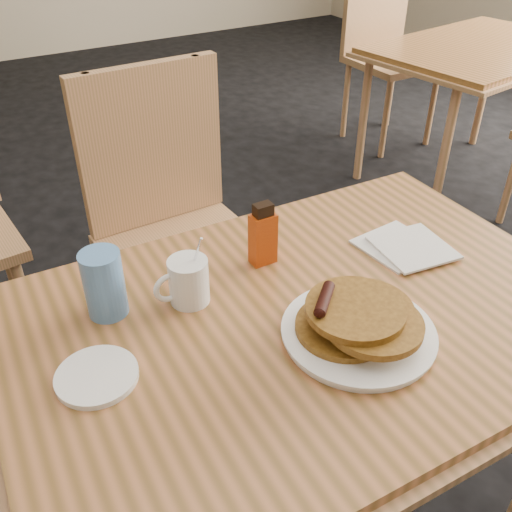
# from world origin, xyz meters

# --- Properties ---
(floor) EXTENTS (10.00, 10.00, 0.00)m
(floor) POSITION_xyz_m (0.00, 0.00, 0.00)
(floor) COLOR black
(floor) RESTS_ON ground
(main_table) EXTENTS (1.28, 0.89, 0.75)m
(main_table) POSITION_xyz_m (0.05, -0.06, 0.71)
(main_table) COLOR #AE6A3E
(main_table) RESTS_ON floor
(neighbor_table) EXTENTS (1.25, 0.93, 0.75)m
(neighbor_table) POSITION_xyz_m (2.02, 1.19, 0.71)
(neighbor_table) COLOR #AE6A3E
(neighbor_table) RESTS_ON floor
(chair_main_far) EXTENTS (0.48, 0.48, 1.03)m
(chair_main_far) POSITION_xyz_m (0.07, 0.71, 0.62)
(chair_main_far) COLOR tan
(chair_main_far) RESTS_ON floor
(chair_neighbor_far) EXTENTS (0.48, 0.48, 1.04)m
(chair_neighbor_far) POSITION_xyz_m (2.03, 1.92, 0.62)
(chair_neighbor_far) COLOR tan
(chair_neighbor_far) RESTS_ON floor
(pancake_plate) EXTENTS (0.30, 0.30, 0.10)m
(pancake_plate) POSITION_xyz_m (0.10, -0.17, 0.78)
(pancake_plate) COLOR white
(pancake_plate) RESTS_ON main_table
(coffee_mug) EXTENTS (0.12, 0.08, 0.16)m
(coffee_mug) POSITION_xyz_m (-0.14, 0.10, 0.80)
(coffee_mug) COLOR white
(coffee_mug) RESTS_ON main_table
(syrup_bottle) EXTENTS (0.06, 0.04, 0.15)m
(syrup_bottle) POSITION_xyz_m (0.07, 0.14, 0.82)
(syrup_bottle) COLOR maroon
(syrup_bottle) RESTS_ON main_table
(napkin_stack) EXTENTS (0.20, 0.21, 0.01)m
(napkin_stack) POSITION_xyz_m (0.39, 0.01, 0.76)
(napkin_stack) COLOR silver
(napkin_stack) RESTS_ON main_table
(blue_tumbler) EXTENTS (0.09, 0.09, 0.14)m
(blue_tumbler) POSITION_xyz_m (-0.29, 0.15, 0.82)
(blue_tumbler) COLOR #5589C8
(blue_tumbler) RESTS_ON main_table
(side_saucer) EXTENTS (0.18, 0.18, 0.01)m
(side_saucer) POSITION_xyz_m (-0.37, -0.02, 0.76)
(side_saucer) COLOR white
(side_saucer) RESTS_ON main_table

